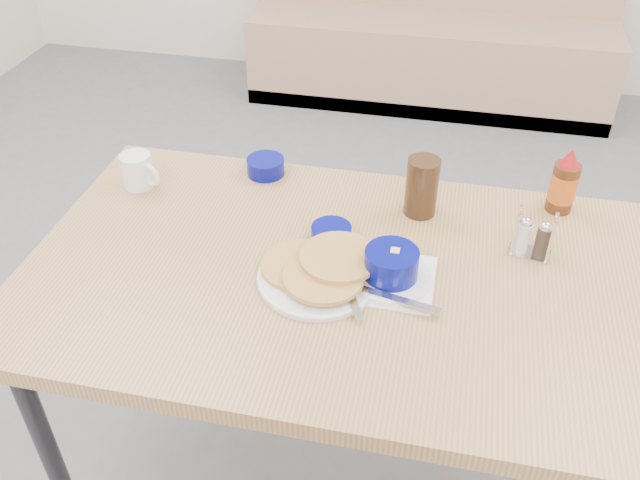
% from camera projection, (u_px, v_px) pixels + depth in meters
% --- Properties ---
extents(booth_bench, '(1.90, 0.56, 1.22)m').
position_uv_depth(booth_bench, '(432.00, 33.00, 3.64)').
color(booth_bench, tan).
rests_on(booth_bench, ground).
extents(dining_table, '(1.40, 0.80, 0.76)m').
position_uv_depth(dining_table, '(352.00, 295.00, 1.46)').
color(dining_table, tan).
rests_on(dining_table, ground).
extents(pancake_plate, '(0.25, 0.25, 0.04)m').
position_uv_depth(pancake_plate, '(320.00, 272.00, 1.40)').
color(pancake_plate, white).
rests_on(pancake_plate, dining_table).
extents(coffee_mug, '(0.11, 0.08, 0.09)m').
position_uv_depth(coffee_mug, '(138.00, 171.00, 1.66)').
color(coffee_mug, white).
rests_on(coffee_mug, dining_table).
extents(grits_setting, '(0.20, 0.19, 0.08)m').
position_uv_depth(grits_setting, '(391.00, 268.00, 1.38)').
color(grits_setting, white).
rests_on(grits_setting, dining_table).
extents(creamer_bowl, '(0.10, 0.10, 0.04)m').
position_uv_depth(creamer_bowl, '(266.00, 166.00, 1.72)').
color(creamer_bowl, '#040A6D').
rests_on(creamer_bowl, dining_table).
extents(butter_bowl, '(0.09, 0.09, 0.04)m').
position_uv_depth(butter_bowl, '(331.00, 234.00, 1.50)').
color(butter_bowl, '#040A6D').
rests_on(butter_bowl, dining_table).
extents(amber_tumbler, '(0.10, 0.10, 0.14)m').
position_uv_depth(amber_tumbler, '(422.00, 187.00, 1.56)').
color(amber_tumbler, '#321E0F').
rests_on(amber_tumbler, dining_table).
extents(condiment_caddy, '(0.10, 0.06, 0.11)m').
position_uv_depth(condiment_caddy, '(532.00, 240.00, 1.45)').
color(condiment_caddy, silver).
rests_on(condiment_caddy, dining_table).
extents(syrup_bottle, '(0.06, 0.06, 0.16)m').
position_uv_depth(syrup_bottle, '(564.00, 184.00, 1.57)').
color(syrup_bottle, '#47230F').
rests_on(syrup_bottle, dining_table).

